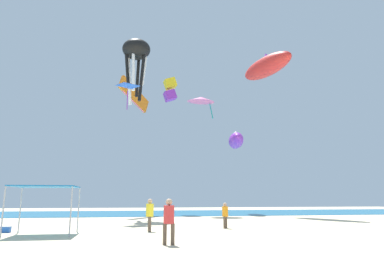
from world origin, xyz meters
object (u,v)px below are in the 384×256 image
at_px(kite_delta_pink, 201,99).
at_px(kite_parafoil_orange, 134,95).
at_px(kite_diamond_blue, 128,87).
at_px(canopy_tent, 46,188).
at_px(kite_octopus_black, 136,53).
at_px(cooler_box, 5,229).
at_px(kite_box_yellow, 170,90).
at_px(person_rightmost, 225,213).
at_px(kite_inflatable_purple, 236,141).
at_px(person_central, 150,212).
at_px(person_near_tent, 169,218).
at_px(kite_inflatable_red, 267,66).

bearing_deg(kite_delta_pink, kite_parafoil_orange, -30.42).
xyz_separation_m(kite_diamond_blue, kite_parafoil_orange, (0.69, 11.19, 2.64)).
xyz_separation_m(canopy_tent, kite_octopus_black, (4.70, 15.28, 14.82)).
distance_m(cooler_box, kite_box_yellow, 30.97).
distance_m(person_rightmost, kite_parafoil_orange, 24.39).
relative_size(cooler_box, kite_octopus_black, 0.08).
xyz_separation_m(kite_inflatable_purple, kite_octopus_black, (-13.23, -7.25, 7.98)).
xyz_separation_m(person_central, cooler_box, (-7.94, 0.88, -0.91)).
height_order(canopy_tent, kite_inflatable_purple, kite_inflatable_purple).
bearing_deg(kite_parafoil_orange, kite_inflatable_purple, -48.59).
bearing_deg(person_near_tent, person_central, 111.83).
bearing_deg(kite_inflatable_purple, person_central, -15.70).
relative_size(kite_diamond_blue, kite_delta_pink, 0.54).
xyz_separation_m(kite_delta_pink, kite_box_yellow, (-3.24, 5.12, 2.70)).
bearing_deg(kite_inflatable_purple, kite_inflatable_red, 37.59).
relative_size(cooler_box, kite_inflatable_purple, 0.08).
distance_m(person_rightmost, kite_delta_pink, 22.15).
xyz_separation_m(person_near_tent, cooler_box, (-8.35, 6.81, -0.92)).
bearing_deg(cooler_box, person_near_tent, -39.21).
xyz_separation_m(cooler_box, kite_diamond_blue, (6.32, 8.80, 11.54)).
bearing_deg(kite_octopus_black, person_near_tent, 79.39).
xyz_separation_m(person_near_tent, kite_octopus_black, (-1.33, 20.47, 16.12)).
relative_size(canopy_tent, kite_box_yellow, 0.95).
xyz_separation_m(person_rightmost, kite_delta_pink, (2.28, 17.90, 12.84)).
bearing_deg(kite_delta_pink, person_central, 50.43).
relative_size(person_central, kite_delta_pink, 0.43).
xyz_separation_m(cooler_box, kite_parafoil_orange, (7.01, 19.99, 14.18)).
bearing_deg(kite_inflatable_red, person_central, 121.17).
xyz_separation_m(person_central, kite_delta_pink, (7.17, 19.26, 12.70)).
relative_size(kite_box_yellow, kite_parafoil_orange, 0.69).
distance_m(person_near_tent, kite_inflatable_red, 31.19).
bearing_deg(kite_parafoil_orange, person_near_tent, -139.73).
xyz_separation_m(person_rightmost, cooler_box, (-12.83, -0.48, -0.76)).
distance_m(kite_delta_pink, kite_inflatable_red, 8.87).
distance_m(kite_inflatable_purple, kite_parafoil_orange, 14.23).
bearing_deg(canopy_tent, person_near_tent, -40.72).
height_order(kite_inflatable_purple, kite_parafoil_orange, kite_parafoil_orange).
distance_m(kite_octopus_black, kite_inflatable_red, 15.73).
bearing_deg(person_central, kite_octopus_black, -178.18).
bearing_deg(kite_inflatable_red, kite_box_yellow, 36.46).
bearing_deg(kite_delta_pink, person_rightmost, 63.59).
distance_m(kite_inflatable_red, kite_parafoil_orange, 16.55).
bearing_deg(kite_inflatable_red, kite_inflatable_purple, 6.83).
bearing_deg(canopy_tent, kite_box_yellow, 69.18).
height_order(person_near_tent, cooler_box, person_near_tent).
xyz_separation_m(canopy_tent, kite_diamond_blue, (4.00, 10.42, 9.33)).
distance_m(cooler_box, kite_parafoil_orange, 25.49).
distance_m(kite_delta_pink, kite_octopus_black, 9.97).
bearing_deg(kite_delta_pink, canopy_tent, 38.25).
relative_size(person_near_tent, kite_diamond_blue, 0.80).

